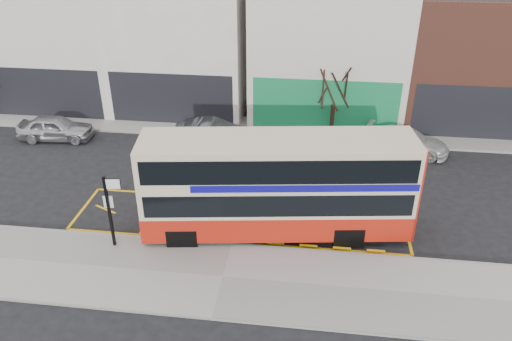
# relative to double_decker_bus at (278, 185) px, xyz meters

# --- Properties ---
(ground) EXTENTS (120.00, 120.00, 0.00)m
(ground) POSITION_rel_double_decker_bus_xyz_m (-1.68, -0.89, -2.21)
(ground) COLOR black
(ground) RESTS_ON ground
(pavement) EXTENTS (40.00, 4.00, 0.15)m
(pavement) POSITION_rel_double_decker_bus_xyz_m (-1.68, -3.19, -2.14)
(pavement) COLOR #999791
(pavement) RESTS_ON ground
(kerb) EXTENTS (40.00, 0.15, 0.15)m
(kerb) POSITION_rel_double_decker_bus_xyz_m (-1.68, -1.26, -2.14)
(kerb) COLOR gray
(kerb) RESTS_ON ground
(far_pavement) EXTENTS (50.00, 3.00, 0.15)m
(far_pavement) POSITION_rel_double_decker_bus_xyz_m (-1.68, 10.11, -2.14)
(far_pavement) COLOR #999791
(far_pavement) RESTS_ON ground
(road_markings) EXTENTS (14.00, 3.40, 0.01)m
(road_markings) POSITION_rel_double_decker_bus_xyz_m (-1.68, 0.71, -2.21)
(road_markings) COLOR #F7AD0D
(road_markings) RESTS_ON ground
(terrace_far_left) EXTENTS (8.00, 8.01, 10.80)m
(terrace_far_left) POSITION_rel_double_decker_bus_xyz_m (-15.18, 14.10, 2.61)
(terrace_far_left) COLOR beige
(terrace_far_left) RESTS_ON ground
(terrace_left) EXTENTS (8.00, 8.01, 11.80)m
(terrace_left) POSITION_rel_double_decker_bus_xyz_m (-7.18, 14.10, 3.11)
(terrace_left) COLOR white
(terrace_left) RESTS_ON ground
(terrace_green_shop) EXTENTS (9.00, 8.01, 11.30)m
(terrace_green_shop) POSITION_rel_double_decker_bus_xyz_m (1.82, 14.10, 2.86)
(terrace_green_shop) COLOR beige
(terrace_green_shop) RESTS_ON ground
(terrace_right) EXTENTS (9.00, 8.01, 10.30)m
(terrace_right) POSITION_rel_double_decker_bus_xyz_m (10.82, 14.10, 2.36)
(terrace_right) COLOR brown
(terrace_right) RESTS_ON ground
(double_decker_bus) EXTENTS (10.78, 3.86, 4.21)m
(double_decker_bus) POSITION_rel_double_decker_bus_xyz_m (0.00, 0.00, 0.00)
(double_decker_bus) COLOR beige
(double_decker_bus) RESTS_ON ground
(bus_stop_post) EXTENTS (0.77, 0.15, 3.07)m
(bus_stop_post) POSITION_rel_double_decker_bus_xyz_m (-6.16, -1.86, -0.23)
(bus_stop_post) COLOR black
(bus_stop_post) RESTS_ON pavement
(car_silver) EXTENTS (4.25, 2.00, 1.40)m
(car_silver) POSITION_rel_double_decker_bus_xyz_m (-13.19, 7.35, -1.51)
(car_silver) COLOR #B4B4B9
(car_silver) RESTS_ON ground
(car_grey) EXTENTS (4.56, 1.86, 1.47)m
(car_grey) POSITION_rel_double_decker_bus_xyz_m (-4.12, 7.55, -1.48)
(car_grey) COLOR #45474D
(car_grey) RESTS_ON ground
(car_white) EXTENTS (4.74, 3.03, 1.28)m
(car_white) POSITION_rel_double_decker_bus_xyz_m (6.24, 8.20, -1.57)
(car_white) COLOR silver
(car_white) RESTS_ON ground
(street_tree_right) EXTENTS (2.39, 2.39, 5.17)m
(street_tree_right) POSITION_rel_double_decker_bus_xyz_m (2.26, 9.68, 1.31)
(street_tree_right) COLOR black
(street_tree_right) RESTS_ON ground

